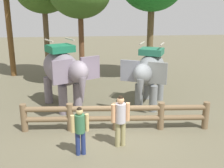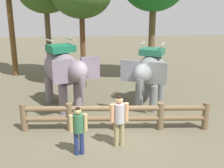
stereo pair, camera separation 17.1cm
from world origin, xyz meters
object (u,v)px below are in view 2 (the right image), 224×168
tourist_man_in_blue (119,117)px  elephant_near_left (64,70)px  log_fence (115,115)px  elephant_center (150,72)px  tourist_woman_in_black (78,127)px

tourist_man_in_blue → elephant_near_left: bearing=118.5°
log_fence → elephant_center: (1.80, 2.30, 1.01)m
elephant_near_left → tourist_woman_in_black: 4.22m
tourist_woman_in_black → tourist_man_in_blue: bearing=17.3°
log_fence → elephant_center: bearing=52.1°
elephant_near_left → tourist_woman_in_black: bearing=-80.2°
log_fence → elephant_near_left: size_ratio=1.93×
elephant_center → tourist_woman_in_black: size_ratio=2.14×
tourist_woman_in_black → elephant_center: bearing=51.8°
tourist_woman_in_black → tourist_man_in_blue: size_ratio=0.90×
elephant_center → tourist_man_in_blue: (-1.79, -3.53, -0.59)m
tourist_man_in_blue → elephant_center: bearing=63.1°
tourist_man_in_blue → tourist_woman_in_black: bearing=-162.7°
elephant_center → tourist_man_in_blue: size_ratio=1.92×
elephant_near_left → tourist_woman_in_black: (0.70, -4.09, -0.81)m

